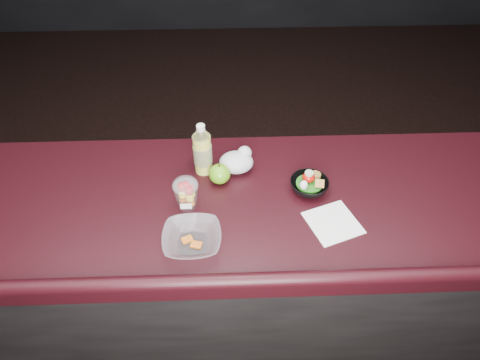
% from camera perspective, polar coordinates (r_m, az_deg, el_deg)
% --- Properties ---
extents(room_shell, '(8.00, 8.00, 8.00)m').
position_cam_1_polar(room_shell, '(0.81, -1.10, 22.62)').
color(room_shell, black).
rests_on(room_shell, ground).
extents(counter, '(4.06, 0.71, 1.02)m').
position_cam_1_polar(counter, '(1.93, -0.77, -13.07)').
color(counter, black).
rests_on(counter, ground).
extents(lemonade_bottle, '(0.07, 0.07, 0.21)m').
position_cam_1_polar(lemonade_bottle, '(1.59, -5.01, 3.68)').
color(lemonade_bottle, yellow).
rests_on(lemonade_bottle, counter).
extents(fruit_cup, '(0.09, 0.09, 0.13)m').
position_cam_1_polar(fruit_cup, '(1.47, -7.19, -1.72)').
color(fruit_cup, white).
rests_on(fruit_cup, counter).
extents(green_apple, '(0.08, 0.08, 0.08)m').
position_cam_1_polar(green_apple, '(1.57, -2.74, 0.82)').
color(green_apple, '#42810E').
rests_on(green_apple, counter).
extents(plastic_bag, '(0.13, 0.11, 0.09)m').
position_cam_1_polar(plastic_bag, '(1.61, -0.36, 2.54)').
color(plastic_bag, silver).
rests_on(plastic_bag, counter).
extents(snack_bowl, '(0.17, 0.17, 0.08)m').
position_cam_1_polar(snack_bowl, '(1.56, 9.17, -0.60)').
color(snack_bowl, black).
rests_on(snack_bowl, counter).
extents(takeout_bowl, '(0.19, 0.19, 0.05)m').
position_cam_1_polar(takeout_bowl, '(1.39, -6.41, -7.84)').
color(takeout_bowl, silver).
rests_on(takeout_bowl, counter).
extents(paper_napkin, '(0.21, 0.21, 0.00)m').
position_cam_1_polar(paper_napkin, '(1.48, 12.29, -5.59)').
color(paper_napkin, white).
rests_on(paper_napkin, counter).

